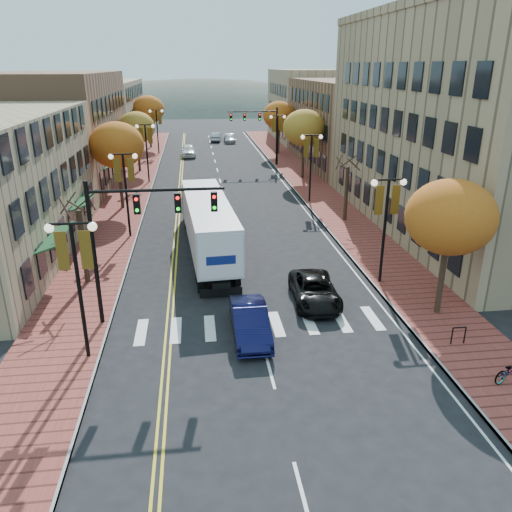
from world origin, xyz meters
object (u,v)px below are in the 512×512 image
object	(u,v)px
semi_truck	(206,220)
bicycle	(511,370)
black_suv	(315,290)
navy_sedan	(250,322)

from	to	relation	value
semi_truck	bicycle	bearing A→B (deg)	-59.29
black_suv	semi_truck	bearing A→B (deg)	125.79
semi_truck	black_suv	world-z (taller)	semi_truck
semi_truck	bicycle	distance (m)	19.79
semi_truck	black_suv	xyz separation A→B (m)	(5.33, -8.24, -1.56)
black_suv	navy_sedan	bearing A→B (deg)	-137.45
bicycle	navy_sedan	bearing A→B (deg)	43.75
black_suv	bicycle	distance (m)	9.92
semi_truck	navy_sedan	bearing A→B (deg)	-86.11
navy_sedan	bicycle	size ratio (longest dim) A/B	2.59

